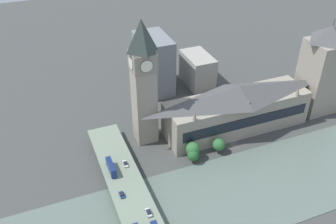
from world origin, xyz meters
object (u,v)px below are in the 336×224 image
(victoria_tower, at_px, (322,70))
(car_northbound_mid, at_px, (149,212))
(car_northbound_tail, at_px, (125,164))
(road_bridge, at_px, (139,216))
(clock_tower, at_px, (143,80))
(car_southbound_mid, at_px, (122,195))
(parliament_hall, at_px, (237,108))
(double_decker_bus_lead, at_px, (111,167))

(victoria_tower, xyz_separation_m, car_northbound_mid, (-45.74, 122.80, -19.91))
(victoria_tower, relative_size, car_northbound_mid, 12.21)
(car_northbound_mid, height_order, car_northbound_tail, car_northbound_mid)
(road_bridge, bearing_deg, car_northbound_mid, -105.42)
(clock_tower, bearing_deg, victoria_tower, -95.44)
(car_southbound_mid, bearing_deg, victoria_tower, -76.20)
(car_northbound_mid, bearing_deg, parliament_hall, -56.16)
(double_decker_bus_lead, height_order, car_southbound_mid, double_decker_bus_lead)
(clock_tower, height_order, car_northbound_tail, clock_tower)
(clock_tower, height_order, double_decker_bus_lead, clock_tower)
(road_bridge, distance_m, car_northbound_mid, 4.33)
(clock_tower, relative_size, victoria_tower, 1.19)
(double_decker_bus_lead, relative_size, car_northbound_tail, 2.36)
(parliament_hall, distance_m, victoria_tower, 56.20)
(double_decker_bus_lead, bearing_deg, road_bridge, -172.33)
(road_bridge, bearing_deg, victoria_tower, -70.55)
(car_northbound_mid, bearing_deg, clock_tower, -17.73)
(parliament_hall, xyz_separation_m, car_southbound_mid, (-31.95, 75.66, -6.92))
(clock_tower, height_order, car_southbound_mid, clock_tower)
(clock_tower, height_order, road_bridge, clock_tower)
(parliament_hall, bearing_deg, double_decker_bus_lead, 101.22)
(parliament_hall, height_order, car_northbound_tail, parliament_hall)
(clock_tower, bearing_deg, car_northbound_mid, 162.27)
(parliament_hall, bearing_deg, road_bridge, 121.84)
(clock_tower, distance_m, car_southbound_mid, 57.31)
(car_northbound_mid, distance_m, car_southbound_mid, 15.66)
(clock_tower, distance_m, car_northbound_tail, 41.99)
(victoria_tower, xyz_separation_m, car_southbound_mid, (-32.01, 130.33, -19.94))
(parliament_hall, bearing_deg, car_northbound_mid, 123.84)
(road_bridge, relative_size, car_northbound_tail, 27.25)
(parliament_hall, distance_m, double_decker_bus_lead, 77.52)
(parliament_hall, bearing_deg, car_northbound_tail, 101.05)
(clock_tower, bearing_deg, car_northbound_tail, 142.06)
(double_decker_bus_lead, xyz_separation_m, car_northbound_mid, (-30.63, -7.74, -1.84))
(car_northbound_tail, bearing_deg, victoria_tower, -83.77)
(victoria_tower, distance_m, car_northbound_tail, 125.59)
(car_northbound_tail, distance_m, car_southbound_mid, 19.86)
(road_bridge, height_order, car_southbound_mid, car_southbound_mid)
(car_southbound_mid, bearing_deg, car_northbound_tail, -20.85)
(clock_tower, bearing_deg, double_decker_bus_lead, 134.48)
(car_southbound_mid, bearing_deg, clock_tower, -31.11)
(parliament_hall, height_order, double_decker_bus_lead, parliament_hall)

